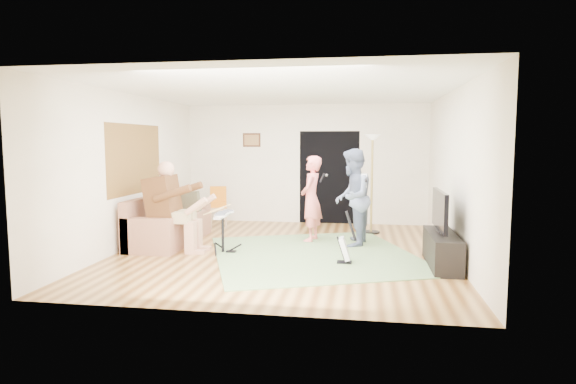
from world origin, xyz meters
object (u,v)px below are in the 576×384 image
Objects in this scene: sofa at (165,227)px; drum_kit at (223,235)px; torchiere_lamp at (372,166)px; tv_cabinet at (442,250)px; dining_chair at (219,213)px; television at (440,210)px; singer at (311,199)px; guitarist at (352,198)px; guitar_spare at (345,249)px.

drum_kit is at bearing -26.64° from sofa.
torchiere_lamp is 1.43× the size of tv_cabinet.
television is (4.24, -2.70, 0.54)m from dining_chair.
dining_chair is at bearing -109.94° from singer.
sofa is 2.76m from singer.
sofa is 4.88m from television.
dining_chair is (-2.92, 1.45, -0.56)m from guitarist.
torchiere_lamp is at bearing 140.27° from singer.
singer reaches higher than dining_chair.
television reaches higher than drum_kit.
dining_chair is 0.77× the size of television.
drum_kit is 1.87m from singer.
singer is 0.80× the size of torchiere_lamp.
dining_chair reaches higher than guitar_spare.
dining_chair is at bearing 135.80° from guitar_spare.
guitar_spare is at bearing -60.95° from dining_chair.
dining_chair is at bearing 147.51° from television.
singer reaches higher than sofa.
torchiere_lamp is (2.49, 2.18, 1.07)m from drum_kit.
sofa is at bearing 168.30° from tv_cabinet.
television reaches higher than sofa.
dining_chair is (-2.15, 1.17, -0.49)m from singer.
dining_chair is (0.51, 1.71, 0.03)m from sofa.
torchiere_lamp is at bearing 41.26° from drum_kit.
guitar_spare is 3.97m from dining_chair.
sofa is 3.52m from guitar_spare.
torchiere_lamp is at bearing 22.06° from sofa.
singer is at bearing -102.31° from guitarist.
guitarist is at bearing 23.13° from drum_kit.
guitar_spare is (2.06, -0.41, -0.07)m from drum_kit.
sofa is at bearing -70.01° from singer.
singer is at bearing 40.96° from drum_kit.
singer is (1.36, 1.18, 0.50)m from drum_kit.
sofa is 4.90m from tv_cabinet.
singer is 1.81× the size of dining_chair.
tv_cabinet is (1.37, -1.25, -0.62)m from guitarist.
television is (2.09, -1.53, 0.05)m from singer.
tv_cabinet is at bearing 0.00° from television.
sofa reaches higher than tv_cabinet.
guitarist is at bearing 137.56° from tv_cabinet.
drum_kit is at bearing 174.33° from television.
singer is (2.66, 0.53, 0.51)m from sofa.
sofa is 2.43× the size of dining_chair.
guitar_spare is 0.41× the size of torchiere_lamp.
singer reaches higher than drum_kit.
television is at bearing 180.00° from tv_cabinet.
sofa is at bearing 168.18° from television.
sofa is at bearing -123.27° from dining_chair.
television is (-0.05, 0.00, 0.60)m from tv_cabinet.
television reaches higher than dining_chair.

